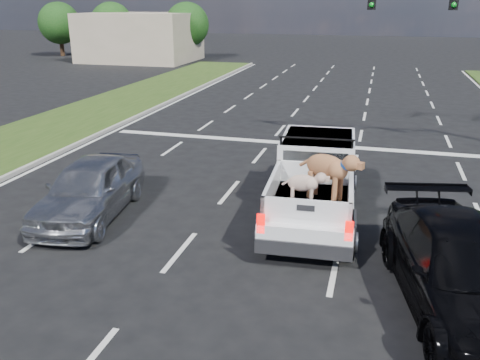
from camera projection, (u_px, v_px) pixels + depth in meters
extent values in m
plane|color=black|center=(254.00, 262.00, 11.19)|extent=(160.00, 160.00, 0.00)
cube|color=silver|center=(150.00, 163.00, 17.95)|extent=(0.12, 60.00, 0.01)
cube|color=silver|center=(246.00, 172.00, 17.08)|extent=(0.12, 60.00, 0.01)
cube|color=silver|center=(352.00, 181.00, 16.21)|extent=(0.12, 60.00, 0.01)
cube|color=silver|center=(470.00, 191.00, 15.34)|extent=(0.12, 60.00, 0.01)
cube|color=silver|center=(63.00, 156.00, 18.84)|extent=(0.15, 60.00, 0.01)
cube|color=silver|center=(314.00, 145.00, 20.28)|extent=(17.00, 0.45, 0.01)
cube|color=#284415|center=(1.00, 149.00, 19.49)|extent=(5.00, 60.00, 0.10)
cube|color=gray|center=(56.00, 154.00, 18.88)|extent=(0.15, 60.00, 0.14)
cube|color=tan|center=(140.00, 37.00, 48.18)|extent=(10.00, 8.00, 4.40)
cylinder|color=#332114|center=(62.00, 45.00, 52.86)|extent=(0.44, 0.44, 2.16)
sphere|color=#123D10|center=(59.00, 23.00, 52.12)|extent=(4.20, 4.20, 4.20)
cylinder|color=#332114|center=(114.00, 47.00, 51.37)|extent=(0.44, 0.44, 2.16)
sphere|color=#123D10|center=(112.00, 24.00, 50.63)|extent=(4.20, 4.20, 4.20)
cylinder|color=#332114|center=(188.00, 48.00, 49.38)|extent=(0.44, 0.44, 2.16)
sphere|color=#123D10|center=(187.00, 25.00, 48.64)|extent=(4.20, 4.20, 4.20)
cylinder|color=black|center=(265.00, 234.00, 11.57)|extent=(0.35, 0.83, 0.81)
cylinder|color=black|center=(348.00, 242.00, 11.22)|extent=(0.35, 0.83, 0.81)
cylinder|color=black|center=(286.00, 178.00, 15.22)|extent=(0.35, 0.83, 0.81)
cylinder|color=black|center=(349.00, 183.00, 14.87)|extent=(0.35, 0.83, 0.81)
cube|color=white|center=(313.00, 194.00, 13.17)|extent=(2.37, 5.78, 0.56)
cube|color=white|center=(318.00, 152.00, 14.16)|extent=(2.11, 2.57, 0.92)
cube|color=black|center=(315.00, 164.00, 13.03)|extent=(1.65, 0.13, 0.66)
cylinder|color=black|center=(316.00, 139.00, 12.95)|extent=(1.92, 0.17, 0.05)
cube|color=black|center=(310.00, 203.00, 11.93)|extent=(2.07, 2.84, 0.06)
cube|color=white|center=(272.00, 188.00, 12.00)|extent=(0.25, 2.72, 0.56)
cube|color=white|center=(350.00, 193.00, 11.65)|extent=(0.25, 2.72, 0.56)
cube|color=white|center=(306.00, 212.00, 10.61)|extent=(1.90, 0.20, 0.56)
cube|color=red|center=(261.00, 224.00, 10.66)|extent=(0.17, 0.07, 0.43)
cube|color=red|center=(349.00, 231.00, 10.31)|extent=(0.17, 0.07, 0.43)
cube|color=black|center=(303.00, 247.00, 10.72)|extent=(2.07, 0.45, 0.32)
imported|color=#B1B3B8|center=(90.00, 188.00, 13.36)|extent=(2.38, 4.73, 1.54)
imported|color=black|center=(463.00, 270.00, 9.26)|extent=(3.27, 5.77, 1.58)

